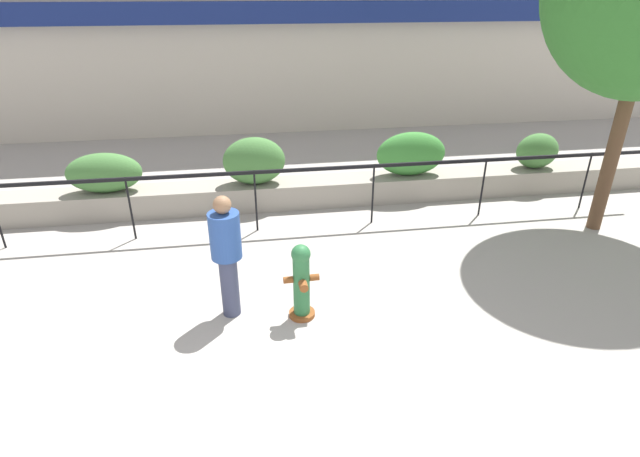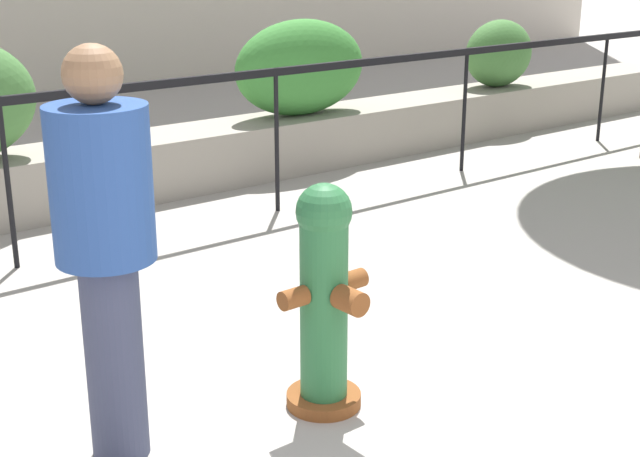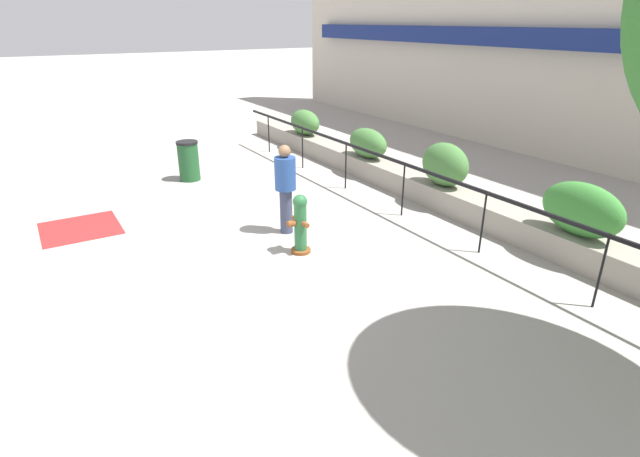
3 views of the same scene
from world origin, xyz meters
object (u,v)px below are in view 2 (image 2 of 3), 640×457
Objects in this scene: hedge_bush_3 at (301,67)px; fire_hydrant at (324,296)px; pedestrian at (105,234)px; hedge_bush_4 at (499,53)px.

fire_hydrant is at bearing -125.53° from hedge_bush_3.
pedestrian is (-0.94, 0.21, 0.44)m from fire_hydrant.
hedge_bush_4 is 7.40m from pedestrian.
fire_hydrant is at bearing -145.29° from hedge_bush_4.
hedge_bush_4 is 0.53× the size of pedestrian.
hedge_bush_3 reaches higher than hedge_bush_4.
hedge_bush_3 reaches higher than fire_hydrant.
pedestrian is at bearing 167.30° from fire_hydrant.
hedge_bush_3 is 1.33× the size of fire_hydrant.
hedge_bush_3 is at bearing 44.56° from pedestrian.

